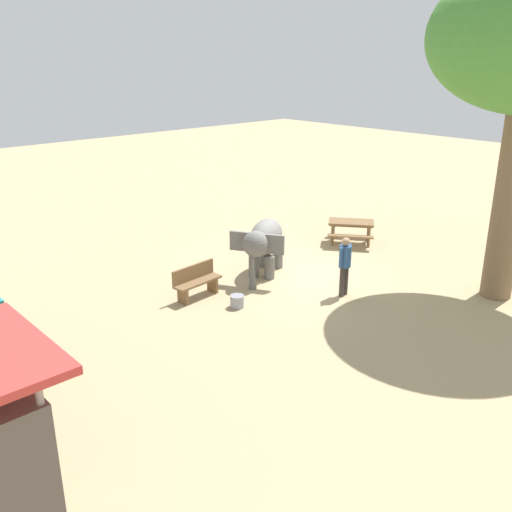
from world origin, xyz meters
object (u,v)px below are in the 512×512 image
(elephant, at_px, (264,242))
(wooden_bench, at_px, (196,280))
(person_handler, at_px, (345,262))
(feed_bucket, at_px, (237,301))
(picnic_table_near, at_px, (351,227))

(elephant, distance_m, wooden_bench, 2.47)
(person_handler, relative_size, wooden_bench, 1.13)
(wooden_bench, height_order, feed_bucket, wooden_bench)
(elephant, bearing_deg, wooden_bench, -31.49)
(wooden_bench, distance_m, picnic_table_near, 6.59)
(person_handler, xyz_separation_m, feed_bucket, (1.36, 2.58, -0.79))
(wooden_bench, xyz_separation_m, picnic_table_near, (0.06, -6.59, 0.12))
(person_handler, xyz_separation_m, wooden_bench, (2.57, 2.95, -0.48))
(wooden_bench, height_order, picnic_table_near, wooden_bench)
(picnic_table_near, bearing_deg, person_handler, -91.46)
(picnic_table_near, relative_size, feed_bucket, 5.81)
(person_handler, distance_m, feed_bucket, 3.02)
(person_handler, bearing_deg, elephant, 4.92)
(elephant, bearing_deg, person_handler, 72.15)
(wooden_bench, distance_m, feed_bucket, 1.31)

